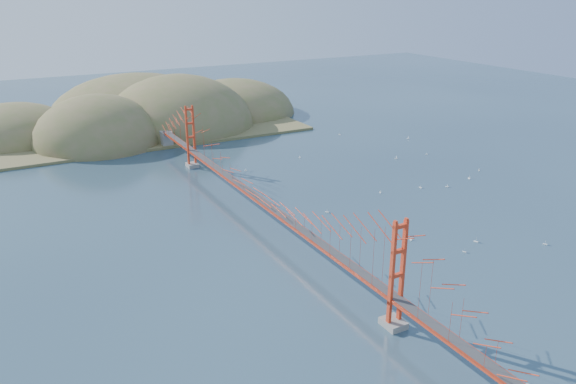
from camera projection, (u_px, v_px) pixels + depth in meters
name	position (u px, v px, depth m)	size (l,w,h in m)	color
ground	(262.00, 222.00, 81.22)	(320.00, 320.00, 0.00)	#2A4254
bridge	(261.00, 176.00, 78.94)	(2.20, 94.40, 12.00)	gray
far_headlands	(149.00, 124.00, 138.66)	(84.00, 58.00, 25.00)	#7B6447
sailboat_6	(545.00, 244.00, 74.15)	(0.65, 0.65, 0.69)	white
sailboat_3	(300.00, 157.00, 111.22)	(0.53, 0.52, 0.59)	white
sailboat_11	(427.00, 154.00, 113.62)	(0.54, 0.54, 0.57)	white
sailboat_9	(479.00, 170.00, 103.72)	(0.53, 0.53, 0.56)	white
sailboat_7	(396.00, 158.00, 110.82)	(0.61, 0.61, 0.68)	white
sailboat_4	(469.00, 178.00, 99.36)	(0.61, 0.61, 0.69)	white
sailboat_0	(411.00, 239.00, 75.52)	(0.59, 0.60, 0.68)	white
sailboat_17	(408.00, 138.00, 125.08)	(0.57, 0.51, 0.65)	white
sailboat_2	(447.00, 186.00, 95.24)	(0.66, 0.66, 0.69)	white
sailboat_14	(380.00, 192.00, 92.71)	(0.47, 0.50, 0.56)	white
sailboat_15	(340.00, 134.00, 128.50)	(0.56, 0.56, 0.63)	white
sailboat_10	(464.00, 251.00, 72.05)	(0.56, 0.56, 0.61)	white
sailboat_12	(246.00, 170.00, 103.71)	(0.52, 0.50, 0.59)	white
sailboat_16	(327.00, 212.00, 84.64)	(0.68, 0.68, 0.72)	white
sailboat_extra_0	(476.00, 241.00, 74.90)	(0.66, 0.66, 0.73)	white
sailboat_extra_1	(421.00, 187.00, 94.87)	(0.52, 0.58, 0.66)	white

